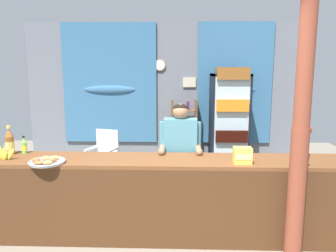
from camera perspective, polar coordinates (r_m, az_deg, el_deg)
name	(u,v)px	position (r m, az deg, el deg)	size (l,w,h in m)	color
ground_plane	(160,205)	(4.80, -1.42, -13.44)	(8.25, 8.25, 0.00)	gray
back_wall_curtained	(165,95)	(6.37, -0.46, 5.39)	(5.23, 0.22, 2.73)	slate
stall_counter	(166,192)	(3.68, -0.27, -11.21)	(3.92, 0.59, 0.91)	brown
timber_post	(301,133)	(3.40, 21.74, -1.12)	(0.19, 0.17, 2.70)	brown
drink_fridge	(229,118)	(5.90, 10.45, 1.39)	(0.65, 0.68, 1.92)	black
bottle_shelf_rack	(184,134)	(6.19, 2.75, -1.39)	(0.48, 0.28, 1.33)	brown
plastic_lawn_chair	(104,152)	(5.78, -10.88, -4.40)	(0.55, 0.55, 0.86)	silver
shopkeeper	(180,148)	(4.11, 2.11, -3.82)	(0.51, 0.42, 1.47)	#28282D
soda_bottle_iced_tea	(10,142)	(4.27, -25.47, -2.52)	(0.10, 0.10, 0.34)	brown
soda_bottle_lime_soda	(24,146)	(4.26, -23.40, -3.16)	(0.06, 0.06, 0.21)	#75C64C
snack_box_instant_noodle	(242,155)	(3.59, 12.63, -4.94)	(0.19, 0.14, 0.17)	#EAD14C
pastry_tray	(47,161)	(3.74, -20.05, -5.70)	(0.38, 0.38, 0.07)	#BCBCC1
banana_bunch	(3,154)	(4.07, -26.41, -4.36)	(0.28, 0.06, 0.16)	#DBCC42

